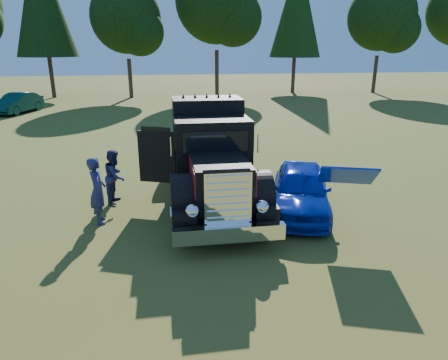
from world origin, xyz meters
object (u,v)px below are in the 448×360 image
Objects in this scene: spectator_far at (115,176)px; spectator_near at (98,191)px; diamond_t_truck at (211,161)px; hotrod_coupe at (301,189)px; distant_teal_car at (18,103)px.

spectator_near is at bearing 179.71° from spectator_far.
spectator_near reaches higher than spectator_far.
diamond_t_truck is at bearing -88.47° from spectator_far.
spectator_near is 1.12× the size of spectator_far.
diamond_t_truck is 2.88m from spectator_far.
hotrod_coupe is 2.43× the size of spectator_near.
diamond_t_truck is 2.72m from hotrod_coupe.
spectator_far is at bearing -47.54° from distant_teal_car.
spectator_near is 1.50m from spectator_far.
diamond_t_truck is at bearing -41.41° from distant_teal_car.
spectator_far is (-2.81, 0.45, -0.48)m from diamond_t_truck.
spectator_far reaches higher than distant_teal_car.
diamond_t_truck is 22.08m from distant_teal_car.
spectator_near is at bearing 179.19° from hotrod_coupe.
diamond_t_truck reaches higher than spectator_far.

